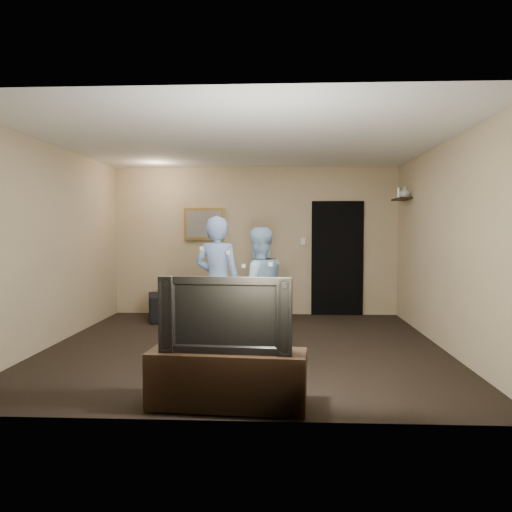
# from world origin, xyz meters

# --- Properties ---
(ground) EXTENTS (5.00, 5.00, 0.00)m
(ground) POSITION_xyz_m (0.00, 0.00, 0.00)
(ground) COLOR black
(ground) RESTS_ON ground
(ceiling) EXTENTS (5.00, 5.00, 0.04)m
(ceiling) POSITION_xyz_m (0.00, 0.00, 2.60)
(ceiling) COLOR silver
(ceiling) RESTS_ON wall_back
(wall_back) EXTENTS (5.00, 0.04, 2.60)m
(wall_back) POSITION_xyz_m (0.00, 2.50, 1.30)
(wall_back) COLOR tan
(wall_back) RESTS_ON ground
(wall_front) EXTENTS (5.00, 0.04, 2.60)m
(wall_front) POSITION_xyz_m (0.00, -2.50, 1.30)
(wall_front) COLOR tan
(wall_front) RESTS_ON ground
(wall_left) EXTENTS (0.04, 5.00, 2.60)m
(wall_left) POSITION_xyz_m (-2.50, 0.00, 1.30)
(wall_left) COLOR tan
(wall_left) RESTS_ON ground
(wall_right) EXTENTS (0.04, 5.00, 2.60)m
(wall_right) POSITION_xyz_m (2.50, 0.00, 1.30)
(wall_right) COLOR tan
(wall_right) RESTS_ON ground
(sofa) EXTENTS (2.29, 1.39, 0.63)m
(sofa) POSITION_xyz_m (-0.68, 2.04, 0.31)
(sofa) COLOR black
(sofa) RESTS_ON ground
(throw_pillow) EXTENTS (0.44, 0.22, 0.42)m
(throw_pillow) POSITION_xyz_m (-1.21, 2.04, 0.48)
(throw_pillow) COLOR #164435
(throw_pillow) RESTS_ON sofa
(painting_frame) EXTENTS (0.72, 0.05, 0.57)m
(painting_frame) POSITION_xyz_m (-0.90, 2.48, 1.60)
(painting_frame) COLOR olive
(painting_frame) RESTS_ON wall_back
(painting_canvas) EXTENTS (0.62, 0.01, 0.47)m
(painting_canvas) POSITION_xyz_m (-0.90, 2.45, 1.60)
(painting_canvas) COLOR slate
(painting_canvas) RESTS_ON painting_frame
(doorway) EXTENTS (0.90, 0.06, 2.00)m
(doorway) POSITION_xyz_m (1.45, 2.47, 1.00)
(doorway) COLOR black
(doorway) RESTS_ON ground
(light_switch) EXTENTS (0.08, 0.02, 0.12)m
(light_switch) POSITION_xyz_m (0.85, 2.48, 1.30)
(light_switch) COLOR silver
(light_switch) RESTS_ON wall_back
(wall_shelf) EXTENTS (0.20, 0.60, 0.03)m
(wall_shelf) POSITION_xyz_m (2.39, 1.80, 1.99)
(wall_shelf) COLOR black
(wall_shelf) RESTS_ON wall_right
(shelf_vase) EXTENTS (0.20, 0.20, 0.17)m
(shelf_vase) POSITION_xyz_m (2.39, 1.60, 2.09)
(shelf_vase) COLOR silver
(shelf_vase) RESTS_ON wall_shelf
(shelf_figurine) EXTENTS (0.06, 0.06, 0.18)m
(shelf_figurine) POSITION_xyz_m (2.39, 1.98, 2.09)
(shelf_figurine) COLOR silver
(shelf_figurine) RESTS_ON wall_shelf
(tv_console) EXTENTS (1.35, 0.52, 0.47)m
(tv_console) POSITION_xyz_m (0.01, -2.22, 0.25)
(tv_console) COLOR black
(tv_console) RESTS_ON ground
(television) EXTENTS (1.11, 0.23, 0.63)m
(television) POSITION_xyz_m (0.01, -2.22, 0.80)
(television) COLOR black
(television) RESTS_ON tv_console
(wii_player_left) EXTENTS (0.70, 0.57, 1.67)m
(wii_player_left) POSITION_xyz_m (-0.34, -0.08, 0.84)
(wii_player_left) COLOR #7899D0
(wii_player_left) RESTS_ON ground
(wii_player_right) EXTENTS (0.90, 0.80, 1.53)m
(wii_player_right) POSITION_xyz_m (0.18, -0.19, 0.77)
(wii_player_right) COLOR #9AC0E0
(wii_player_right) RESTS_ON ground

